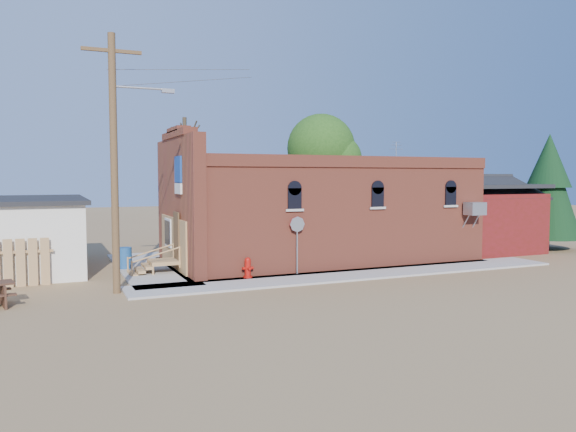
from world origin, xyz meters
name	(u,v)px	position (x,y,z in m)	size (l,w,h in m)	color
ground	(338,282)	(0.00, 0.00, 0.00)	(120.00, 120.00, 0.00)	brown
sidewalk_south	(360,274)	(1.50, 0.90, 0.04)	(19.00, 2.20, 0.08)	#9E9991
sidewalk_west	(149,268)	(-6.30, 6.00, 0.04)	(2.60, 10.00, 0.08)	#9E9991
brick_bar	(315,213)	(1.64, 5.49, 2.34)	(16.40, 7.97, 6.30)	#A34631
red_shed	(473,209)	(11.50, 5.50, 2.27)	(5.40, 6.40, 4.30)	#54150E
utility_pole	(116,157)	(-8.14, 1.20, 4.77)	(3.12, 0.26, 9.00)	#4E391F
tree_bare_near	(185,144)	(-3.00, 13.00, 5.96)	(2.80, 2.80, 7.65)	#463528
tree_leafy	(321,148)	(6.00, 13.50, 5.93)	(4.40, 4.40, 8.15)	#463528
evergreen_tree	(548,184)	(15.50, 4.00, 3.71)	(3.60, 3.60, 6.50)	#463528
fire_hydrant	(248,268)	(-3.11, 1.80, 0.48)	(0.47, 0.45, 0.82)	#A10F09
stop_sign	(297,230)	(-0.96, 1.80, 1.92)	(0.65, 0.08, 2.39)	#97979C
trash_barrel	(125,258)	(-7.30, 6.15, 0.54)	(0.60, 0.60, 0.92)	navy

